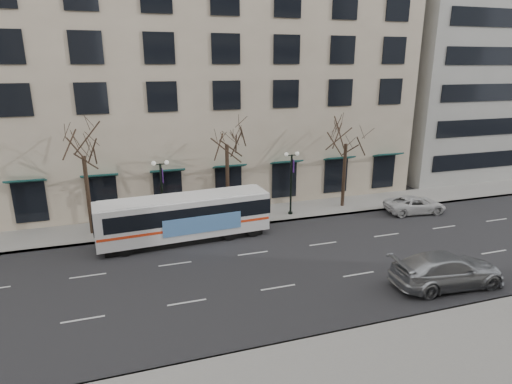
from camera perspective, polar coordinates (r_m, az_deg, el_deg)
name	(u,v)px	position (r m, az deg, el deg)	size (l,w,h in m)	color
ground	(265,269)	(25.92, 1.14, -10.22)	(160.00, 160.00, 0.00)	black
sidewalk_far	(287,211)	(35.27, 4.11, -2.61)	(80.00, 4.00, 0.15)	gray
building_hotel	(174,61)	(43.18, -10.89, 16.83)	(40.00, 20.00, 24.00)	tan
building_office	(470,11)	(58.55, 26.67, 20.78)	(25.00, 20.00, 35.00)	#999993
tree_far_left	(82,142)	(31.14, -22.20, 6.18)	(3.60, 3.60, 8.34)	black
tree_far_mid	(227,132)	(31.91, -3.95, 7.99)	(3.60, 3.60, 8.55)	black
tree_far_right	(347,132)	(35.69, 11.99, 7.82)	(3.60, 3.60, 8.06)	black
lamp_post_left	(162,191)	(31.40, -12.41, 0.07)	(1.22, 0.45, 5.21)	black
lamp_post_right	(291,180)	(33.71, 4.72, 1.57)	(1.22, 0.45, 5.21)	black
city_bus	(185,216)	(29.64, -9.39, -3.24)	(11.83, 3.32, 3.17)	white
silver_car	(447,270)	(26.01, 24.14, -9.45)	(2.58, 6.34, 1.84)	#A9ACB0
white_pickup	(415,205)	(37.32, 20.44, -1.58)	(2.27, 4.91, 1.37)	silver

